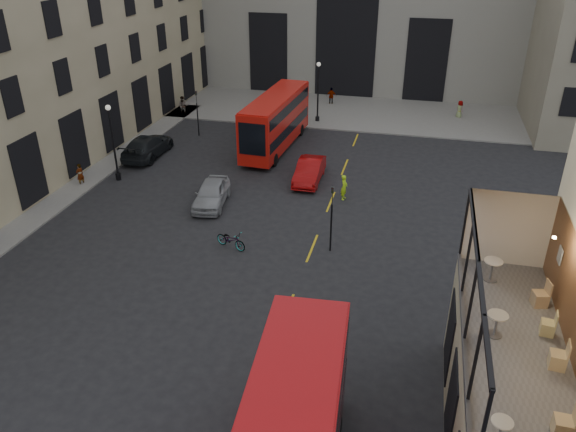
% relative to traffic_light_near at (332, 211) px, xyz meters
% --- Properties ---
extents(ground, '(140.00, 140.00, 0.00)m').
position_rel_traffic_light_near_xyz_m(ground, '(1.00, -12.00, -2.42)').
color(ground, black).
rests_on(ground, ground).
extents(host_frontage, '(3.00, 11.00, 4.50)m').
position_rel_traffic_light_near_xyz_m(host_frontage, '(7.50, -12.00, -0.17)').
color(host_frontage, '#C0B390').
rests_on(host_frontage, ground).
extents(cafe_floor, '(3.00, 10.00, 0.10)m').
position_rel_traffic_light_near_xyz_m(cafe_floor, '(7.50, -12.00, 2.12)').
color(cafe_floor, slate).
rests_on(cafe_floor, host_frontage).
extents(pavement_far, '(40.00, 12.00, 0.12)m').
position_rel_traffic_light_near_xyz_m(pavement_far, '(-5.00, 26.00, -2.36)').
color(pavement_far, slate).
rests_on(pavement_far, ground).
extents(traffic_light_near, '(0.16, 0.20, 3.80)m').
position_rel_traffic_light_near_xyz_m(traffic_light_near, '(0.00, 0.00, 0.00)').
color(traffic_light_near, black).
rests_on(traffic_light_near, ground).
extents(traffic_light_far, '(0.16, 0.20, 3.80)m').
position_rel_traffic_light_near_xyz_m(traffic_light_far, '(-14.00, 16.00, 0.00)').
color(traffic_light_far, black).
rests_on(traffic_light_far, ground).
extents(street_lamp_a, '(0.36, 0.36, 5.33)m').
position_rel_traffic_light_near_xyz_m(street_lamp_a, '(-16.00, 6.00, -0.03)').
color(street_lamp_a, black).
rests_on(street_lamp_a, ground).
extents(street_lamp_b, '(0.36, 0.36, 5.33)m').
position_rel_traffic_light_near_xyz_m(street_lamp_b, '(-5.00, 22.00, -0.03)').
color(street_lamp_b, black).
rests_on(street_lamp_b, ground).
extents(bus_far, '(3.03, 10.69, 4.22)m').
position_rel_traffic_light_near_xyz_m(bus_far, '(-6.94, 14.74, -0.06)').
color(bus_far, red).
rests_on(bus_far, ground).
extents(car_a, '(2.39, 4.70, 1.53)m').
position_rel_traffic_light_near_xyz_m(car_a, '(-8.28, 3.85, -1.66)').
color(car_a, '#94979C').
rests_on(car_a, ground).
extents(car_b, '(1.69, 4.65, 1.52)m').
position_rel_traffic_light_near_xyz_m(car_b, '(-3.02, 8.90, -1.66)').
color(car_b, '#9C090A').
rests_on(car_b, ground).
extents(car_c, '(2.41, 5.71, 1.65)m').
position_rel_traffic_light_near_xyz_m(car_c, '(-16.00, 10.60, -1.60)').
color(car_c, black).
rests_on(car_c, ground).
extents(bicycle, '(2.05, 1.29, 1.01)m').
position_rel_traffic_light_near_xyz_m(bicycle, '(-5.34, -1.00, -1.92)').
color(bicycle, gray).
rests_on(bicycle, ground).
extents(cyclist, '(0.47, 0.65, 1.66)m').
position_rel_traffic_light_near_xyz_m(cyclist, '(-0.27, 6.62, -1.60)').
color(cyclist, '#B2F219').
rests_on(cyclist, ground).
extents(pedestrian_a, '(0.92, 0.75, 1.76)m').
position_rel_traffic_light_near_xyz_m(pedestrian_a, '(-17.53, 21.07, -1.54)').
color(pedestrian_a, gray).
rests_on(pedestrian_a, ground).
extents(pedestrian_b, '(1.10, 1.21, 1.63)m').
position_rel_traffic_light_near_xyz_m(pedestrian_b, '(-7.49, 25.33, -1.61)').
color(pedestrian_b, gray).
rests_on(pedestrian_b, ground).
extents(pedestrian_c, '(1.05, 0.55, 1.70)m').
position_rel_traffic_light_near_xyz_m(pedestrian_c, '(-4.72, 27.70, -1.57)').
color(pedestrian_c, gray).
rests_on(pedestrian_c, ground).
extents(pedestrian_d, '(0.88, 0.94, 1.62)m').
position_rel_traffic_light_near_xyz_m(pedestrian_d, '(7.44, 26.22, -1.62)').
color(pedestrian_d, gray).
rests_on(pedestrian_d, ground).
extents(pedestrian_e, '(0.53, 0.65, 1.54)m').
position_rel_traffic_light_near_xyz_m(pedestrian_e, '(-18.00, 4.57, -1.65)').
color(pedestrian_e, gray).
rests_on(pedestrian_e, ground).
extents(cafe_table_near, '(0.53, 0.53, 0.66)m').
position_rel_traffic_light_near_xyz_m(cafe_table_near, '(6.69, -15.56, 2.61)').
color(cafe_table_near, silver).
rests_on(cafe_table_near, cafe_floor).
extents(cafe_table_mid, '(0.62, 0.62, 0.78)m').
position_rel_traffic_light_near_xyz_m(cafe_table_mid, '(6.92, -11.41, 2.69)').
color(cafe_table_mid, beige).
rests_on(cafe_table_mid, cafe_floor).
extents(cafe_table_far, '(0.64, 0.64, 0.80)m').
position_rel_traffic_light_near_xyz_m(cafe_table_far, '(7.03, -8.27, 2.71)').
color(cafe_table_far, white).
rests_on(cafe_table_far, cafe_floor).
extents(cafe_chair_a, '(0.47, 0.47, 0.93)m').
position_rel_traffic_light_near_xyz_m(cafe_chair_a, '(8.23, -14.99, 2.46)').
color(cafe_chair_a, tan).
rests_on(cafe_chair_a, cafe_floor).
extents(cafe_chair_b, '(0.48, 0.48, 0.90)m').
position_rel_traffic_light_near_xyz_m(cafe_chair_b, '(8.53, -12.46, 2.45)').
color(cafe_chair_b, tan).
rests_on(cafe_chair_b, cafe_floor).
extents(cafe_chair_c, '(0.45, 0.45, 0.82)m').
position_rel_traffic_light_near_xyz_m(cafe_chair_c, '(8.49, -10.96, 2.42)').
color(cafe_chair_c, tan).
rests_on(cafe_chair_c, cafe_floor).
extents(cafe_chair_d, '(0.55, 0.55, 0.92)m').
position_rel_traffic_light_near_xyz_m(cafe_chair_d, '(8.48, -9.45, 2.45)').
color(cafe_chair_d, tan).
rests_on(cafe_chair_d, cafe_floor).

